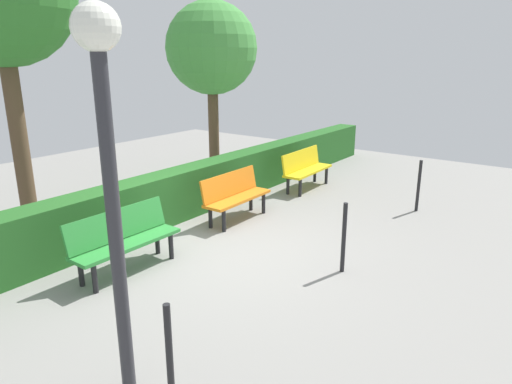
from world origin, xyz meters
The scene contains 10 objects.
ground_plane centered at (0.00, 0.00, 0.00)m, with size 17.34×17.34×0.00m, color gray.
bench_yellow centered at (-3.78, -0.65, 0.48)m, with size 1.56×0.50×0.86m.
bench_orange centered at (-1.24, -0.63, 0.48)m, with size 1.49×0.47×0.86m.
bench_green centered at (1.29, -0.56, 0.48)m, with size 1.59×0.50×0.86m.
hedge_row centered at (-1.13, -1.54, 0.45)m, with size 13.34×0.52×0.90m, color #266023.
tree_near centered at (-3.27, -2.89, 3.02)m, with size 2.08×2.08×4.09m.
railing_post_near centered at (-3.68, 1.90, 0.50)m, with size 0.06×0.06×1.00m, color black.
railing_post_mid centered at (-0.46, 1.90, 0.50)m, with size 0.06×0.06×1.00m, color black.
railing_post_far centered at (2.77, 1.90, 0.50)m, with size 0.06×0.06×1.00m, color black.
lamp_post centered at (2.82, 1.40, 2.31)m, with size 0.36×0.36×3.26m.
Camera 1 is at (4.95, 4.37, 2.88)m, focal length 32.27 mm.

